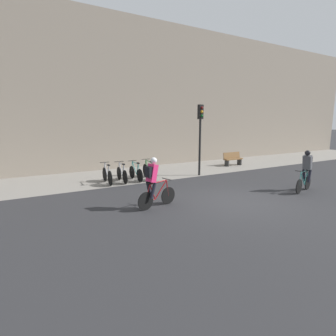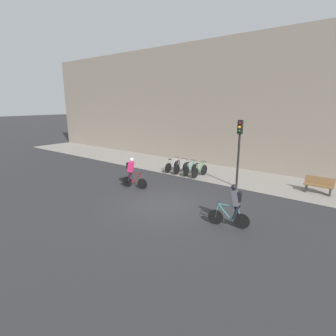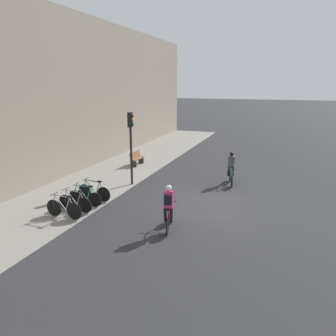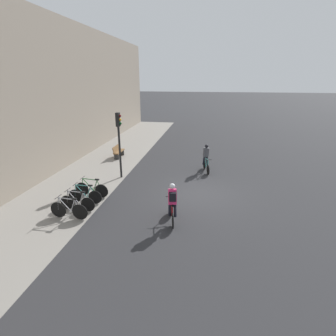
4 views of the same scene
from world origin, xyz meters
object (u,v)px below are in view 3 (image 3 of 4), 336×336
Objects in this scene: cyclist_pink at (169,207)px; parked_bike_1 at (75,202)px; cyclist_grey at (231,166)px; parked_bike_0 at (64,208)px; traffic_light_pole at (131,135)px; parked_bike_3 at (94,192)px; bench at (137,158)px; parked_bike_2 at (85,197)px.

parked_bike_1 is (0.42, 4.35, -0.55)m from cyclist_pink.
parked_bike_0 is (-6.95, 5.49, -0.54)m from cyclist_grey.
parked_bike_1 is at bearing 172.42° from traffic_light_pole.
parked_bike_3 is at bearing 66.48° from cyclist_pink.
bench is at bearing 6.47° from parked_bike_0.
cyclist_grey is 1.00× the size of parked_bike_3.
traffic_light_pole is (-1.94, 4.92, 1.69)m from cyclist_grey.
parked_bike_1 is at bearing -0.05° from parked_bike_0.
parked_bike_0 is at bearing -173.53° from bench.
parked_bike_1 is 1.01× the size of parked_bike_2.
cyclist_pink is at bearing 170.19° from cyclist_grey.
bench is at bearing 21.92° from traffic_light_pole.
cyclist_grey reaches higher than bench.
cyclist_grey is 7.28m from parked_bike_3.
parked_bike_3 is (2.20, -0.00, -0.00)m from parked_bike_0.
parked_bike_2 is (-5.48, 5.49, -0.55)m from cyclist_grey.
cyclist_grey is 0.46× the size of traffic_light_pole.
cyclist_pink is 6.74m from cyclist_grey.
cyclist_pink reaches higher than parked_bike_1.
cyclist_grey is 5.55m from traffic_light_pole.
parked_bike_3 is 3.63m from traffic_light_pole.
parked_bike_3 reaches higher than parked_bike_2.
traffic_light_pole is (4.27, -0.57, 2.24)m from parked_bike_1.
parked_bike_1 is (-6.21, 5.49, -0.55)m from cyclist_grey.
parked_bike_0 is at bearing 94.08° from cyclist_pink.
bench is (3.94, 1.58, -2.17)m from traffic_light_pole.
parked_bike_3 is at bearing -0.02° from parked_bike_0.
parked_bike_2 is 0.94× the size of parked_bike_3.
parked_bike_2 is at bearing -172.27° from bench.
bench is (6.74, 1.02, 0.05)m from parked_bike_3.
parked_bike_3 is (1.89, 4.35, -0.54)m from cyclist_pink.
cyclist_pink is 1.03× the size of parked_bike_0.
parked_bike_0 reaches higher than parked_bike_3.
parked_bike_2 is 1.17× the size of bench.
parked_bike_1 reaches higher than bench.
parked_bike_1 is 0.73m from parked_bike_2.
cyclist_grey is at bearing -9.81° from cyclist_pink.
cyclist_grey is at bearing -45.07° from parked_bike_2.
cyclist_pink reaches higher than parked_bike_3.
cyclist_grey is 8.87m from parked_bike_0.
cyclist_grey is at bearing -49.16° from parked_bike_3.
parked_bike_0 is at bearing 179.97° from parked_bike_2.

